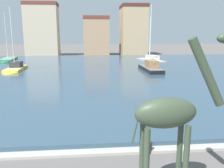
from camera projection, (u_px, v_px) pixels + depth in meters
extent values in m
cube|color=#334C60|center=(93.00, 70.00, 34.16)|extent=(79.52, 48.74, 0.33)
cube|color=#ADA89E|center=(99.00, 152.00, 10.16)|extent=(79.52, 0.50, 0.12)
cylinder|color=#3D4C38|center=(179.00, 156.00, 7.49)|extent=(0.18, 0.18, 2.45)
cylinder|color=#3D4C38|center=(186.00, 164.00, 7.04)|extent=(0.18, 0.18, 2.45)
cylinder|color=#3D4C38|center=(142.00, 159.00, 7.31)|extent=(0.18, 0.18, 2.45)
cylinder|color=#3D4C38|center=(146.00, 168.00, 6.86)|extent=(0.18, 0.18, 2.45)
ellipsoid|color=#3D4C38|center=(166.00, 113.00, 6.86)|extent=(1.93, 0.83, 0.94)
cylinder|color=#3D4C38|center=(207.00, 73.00, 6.80)|extent=(1.30, 0.35, 2.09)
cylinder|color=#3D4C38|center=(136.00, 127.00, 6.80)|extent=(0.27, 0.07, 0.99)
cube|color=#236B42|center=(9.00, 60.00, 45.46)|extent=(3.14, 7.60, 0.75)
ellipsoid|color=#236B42|center=(5.00, 62.00, 42.12)|extent=(2.27, 2.82, 0.71)
cube|color=gray|center=(9.00, 58.00, 45.38)|extent=(3.08, 7.44, 0.06)
cylinder|color=silver|center=(6.00, 36.00, 43.99)|extent=(0.12, 0.12, 8.58)
cylinder|color=silver|center=(9.00, 53.00, 45.90)|extent=(0.44, 2.57, 0.08)
cube|color=#939399|center=(151.00, 62.00, 43.74)|extent=(4.15, 7.84, 0.62)
ellipsoid|color=#939399|center=(142.00, 60.00, 47.01)|extent=(2.62, 3.07, 0.58)
cube|color=#B1B1B5|center=(151.00, 60.00, 43.67)|extent=(4.07, 7.68, 0.06)
cube|color=silver|center=(152.00, 58.00, 43.06)|extent=(2.19, 2.95, 0.84)
cylinder|color=silver|center=(150.00, 39.00, 43.40)|extent=(0.12, 0.12, 7.83)
cylinder|color=silver|center=(153.00, 55.00, 42.81)|extent=(0.79, 2.56, 0.08)
cube|color=gold|center=(16.00, 70.00, 32.82)|extent=(2.41, 6.33, 0.63)
ellipsoid|color=gold|center=(10.00, 73.00, 29.97)|extent=(1.96, 2.28, 0.59)
cube|color=#DFCD77|center=(16.00, 68.00, 32.76)|extent=(2.36, 6.20, 0.06)
cube|color=#333338|center=(16.00, 64.00, 33.12)|extent=(1.56, 2.26, 0.76)
cylinder|color=silver|center=(12.00, 38.00, 31.48)|extent=(0.12, 0.12, 8.18)
cylinder|color=silver|center=(16.00, 61.00, 33.18)|extent=(0.21, 2.18, 0.08)
cube|color=black|center=(150.00, 70.00, 32.16)|extent=(2.01, 6.90, 0.80)
ellipsoid|color=black|center=(145.00, 67.00, 35.34)|extent=(1.75, 2.43, 0.76)
cube|color=slate|center=(150.00, 67.00, 32.07)|extent=(1.97, 6.76, 0.06)
cube|color=#9E7047|center=(152.00, 64.00, 31.46)|extent=(1.37, 2.43, 0.97)
cylinder|color=silver|center=(150.00, 37.00, 31.74)|extent=(0.12, 0.12, 8.27)
cylinder|color=silver|center=(152.00, 61.00, 31.23)|extent=(0.12, 2.41, 0.08)
cylinder|color=#232326|center=(149.00, 148.00, 10.17)|extent=(0.24, 0.24, 0.50)
cube|color=#C6B293|center=(42.00, 32.00, 57.68)|extent=(7.85, 5.16, 12.15)
cube|color=brown|center=(41.00, 4.00, 56.38)|extent=(8.00, 5.27, 0.80)
cube|color=tan|center=(96.00, 38.00, 60.38)|extent=(6.30, 7.30, 9.05)
cube|color=brown|center=(96.00, 18.00, 59.38)|extent=(6.43, 7.45, 0.80)
cube|color=tan|center=(133.00, 32.00, 61.14)|extent=(6.39, 7.70, 12.00)
cube|color=#51281E|center=(134.00, 7.00, 59.85)|extent=(6.52, 7.85, 0.80)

